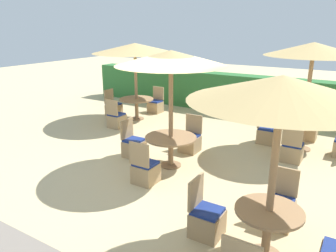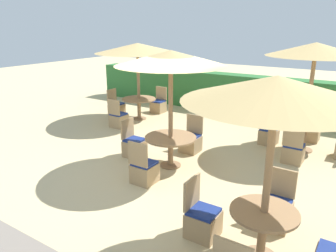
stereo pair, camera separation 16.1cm
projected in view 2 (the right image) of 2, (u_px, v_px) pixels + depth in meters
ground_plane at (153, 171)px, 7.33m from camera, size 40.00×40.00×0.00m
hedge_row at (247, 95)px, 11.81m from camera, size 13.00×0.70×1.40m
parasol_center at (171, 59)px, 6.88m from camera, size 2.41×2.41×2.63m
round_table_center at (171, 142)px, 7.44m from camera, size 1.17×1.17×0.71m
patio_chair_center_west at (134, 146)px, 8.10m from camera, size 0.46×0.46×0.93m
patio_chair_center_south at (144, 171)px, 6.73m from camera, size 0.46×0.46×0.93m
patio_chair_center_north at (191, 142)px, 8.39m from camera, size 0.46×0.46×0.93m
parasol_back_left at (138, 48)px, 10.64m from camera, size 2.78×2.78×2.56m
round_table_back_left at (139, 102)px, 11.18m from camera, size 1.15×1.15×0.72m
patio_chair_back_left_north at (158, 105)px, 12.13m from camera, size 0.46×0.46×0.93m
patio_chair_back_left_west at (116, 108)px, 11.74m from camera, size 0.46×0.46×0.93m
patio_chair_back_left_south at (118, 119)px, 10.39m from camera, size 0.46×0.46×0.93m
parasol_back_right at (316, 50)px, 7.77m from camera, size 2.33×2.33×2.74m
round_table_back_right at (305, 131)px, 8.37m from camera, size 0.96×0.96×0.71m
patio_chair_back_right_north at (311, 132)px, 9.18m from camera, size 0.46×0.46×0.93m
patio_chair_back_right_west at (268, 134)px, 8.94m from camera, size 0.46×0.46×0.93m
patio_chair_back_right_south at (293, 152)px, 7.72m from camera, size 0.46×0.46×0.93m
parasol_front_right at (277, 90)px, 3.90m from camera, size 2.32×2.32×2.57m
round_table_front_right at (263, 223)px, 4.45m from camera, size 0.93×0.93×0.75m
patio_chair_front_right_north at (276, 211)px, 5.29m from camera, size 0.46×0.46×0.93m
patio_chair_front_right_west at (202, 220)px, 5.03m from camera, size 0.46×0.46×0.93m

